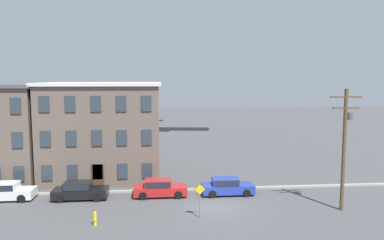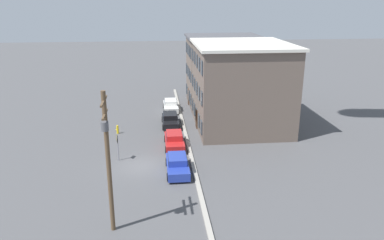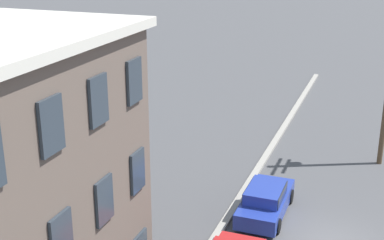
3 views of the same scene
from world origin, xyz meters
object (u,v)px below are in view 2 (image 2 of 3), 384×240
object	(u,v)px
car_white	(171,105)
car_black	(170,119)
utility_pole	(108,156)
fire_hydrant	(118,129)
car_red	(174,140)
car_blue	(177,164)
caution_sign	(118,143)

from	to	relation	value
car_white	car_black	size ratio (longest dim) A/B	1.00
car_black	utility_pole	distance (m)	21.13
car_black	fire_hydrant	distance (m)	6.22
car_red	utility_pole	xyz separation A→B (m)	(13.62, -4.68, 4.37)
car_white	car_blue	xyz separation A→B (m)	(18.24, -0.29, 0.00)
car_red	utility_pole	distance (m)	15.05
car_blue	fire_hydrant	world-z (taller)	car_blue
car_blue	utility_pole	size ratio (longest dim) A/B	0.48
car_red	fire_hydrant	distance (m)	7.39
car_red	car_blue	bearing A→B (deg)	-0.59
car_white	utility_pole	size ratio (longest dim) A/B	0.48
caution_sign	utility_pole	xyz separation A→B (m)	(10.84, 0.56, 3.47)
car_red	fire_hydrant	xyz separation A→B (m)	(-4.39, -5.94, -0.27)
car_white	car_red	xyz separation A→B (m)	(12.52, -0.23, 0.00)
car_black	caution_sign	bearing A→B (deg)	-28.85
car_white	utility_pole	distance (m)	26.96
car_red	caution_sign	xyz separation A→B (m)	(2.79, -5.24, 0.90)
car_black	fire_hydrant	bearing A→B (deg)	-69.79
car_white	fire_hydrant	world-z (taller)	car_white
caution_sign	fire_hydrant	xyz separation A→B (m)	(-7.18, -0.70, -1.17)
car_white	fire_hydrant	distance (m)	10.21
fire_hydrant	car_white	bearing A→B (deg)	142.80
caution_sign	fire_hydrant	world-z (taller)	caution_sign
utility_pole	car_red	bearing A→B (deg)	161.05
car_black	fire_hydrant	size ratio (longest dim) A/B	4.58
car_black	car_blue	distance (m)	12.26
car_white	fire_hydrant	bearing A→B (deg)	-37.20
car_white	car_black	bearing A→B (deg)	-3.23
car_blue	fire_hydrant	bearing A→B (deg)	-149.82
car_blue	car_white	bearing A→B (deg)	179.08
car_blue	car_red	bearing A→B (deg)	179.41
car_red	car_blue	xyz separation A→B (m)	(5.72, -0.06, 0.00)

